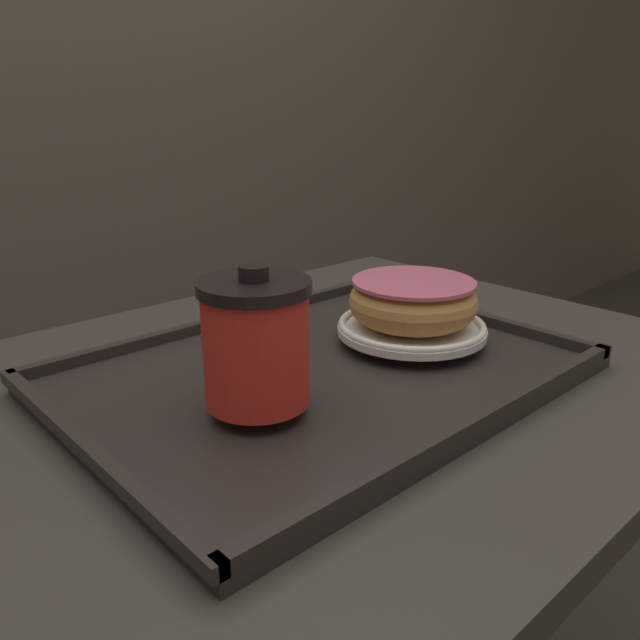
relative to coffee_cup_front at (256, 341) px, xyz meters
The scene contains 6 objects.
cafe_table 0.28m from the coffee_cup_front, 26.05° to the left, with size 0.87×0.64×0.75m.
serving_tray 0.13m from the coffee_cup_front, 18.50° to the left, with size 0.49×0.36×0.02m.
coffee_cup_front is the anchor object (origin of this frame).
plate_with_chocolate_donut 0.23m from the coffee_cup_front, ahead, with size 0.16×0.16×0.01m.
donut_chocolate_glazed 0.23m from the coffee_cup_front, ahead, with size 0.14×0.14×0.05m.
spoon 0.23m from the coffee_cup_front, 56.57° to the left, with size 0.06×0.16×0.01m.
Camera 1 is at (-0.39, -0.44, 1.01)m, focal length 35.00 mm.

